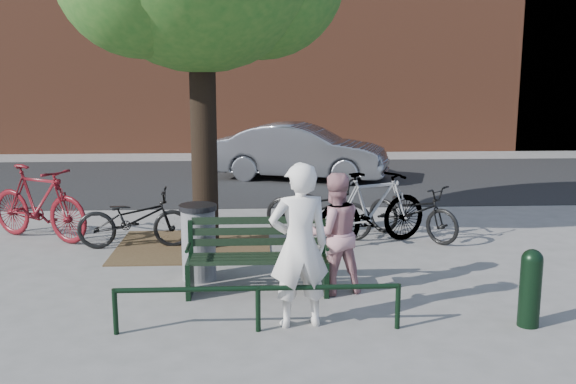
{
  "coord_description": "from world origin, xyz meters",
  "views": [
    {
      "loc": [
        -0.01,
        -7.66,
        2.74
      ],
      "look_at": [
        0.43,
        1.0,
        1.1
      ],
      "focal_mm": 40.0,
      "sensor_mm": 36.0,
      "label": 1
    }
  ],
  "objects": [
    {
      "name": "bicycle_e",
      "position": [
        2.57,
        2.54,
        0.46
      ],
      "size": [
        1.63,
        1.69,
        0.92
      ],
      "primitive_type": "imported",
      "rotation": [
        0.0,
        0.0,
        0.75
      ],
      "color": "black",
      "rests_on": "ground"
    },
    {
      "name": "bicycle_c",
      "position": [
        1.02,
        2.73,
        0.49
      ],
      "size": [
        1.96,
        1.36,
        0.98
      ],
      "primitive_type": "imported",
      "rotation": [
        0.0,
        0.0,
        1.14
      ],
      "color": "black",
      "rests_on": "ground"
    },
    {
      "name": "guard_railing",
      "position": [
        0.0,
        -1.2,
        0.4
      ],
      "size": [
        3.06,
        0.06,
        0.51
      ],
      "color": "black",
      "rests_on": "ground"
    },
    {
      "name": "bicycle_a",
      "position": [
        -1.91,
        2.2,
        0.46
      ],
      "size": [
        1.79,
        0.7,
        0.93
      ],
      "primitive_type": "imported",
      "rotation": [
        0.0,
        0.0,
        1.62
      ],
      "color": "black",
      "rests_on": "ground"
    },
    {
      "name": "ground",
      "position": [
        0.0,
        0.0,
        0.0
      ],
      "size": [
        90.0,
        90.0,
        0.0
      ],
      "primitive_type": "plane",
      "color": "gray",
      "rests_on": "ground"
    },
    {
      "name": "litter_bin",
      "position": [
        -0.77,
        0.6,
        0.51
      ],
      "size": [
        0.5,
        0.5,
        1.01
      ],
      "color": "gray",
      "rests_on": "ground"
    },
    {
      "name": "person_left",
      "position": [
        0.45,
        -1.05,
        0.9
      ],
      "size": [
        0.72,
        0.53,
        1.8
      ],
      "primitive_type": "imported",
      "rotation": [
        0.0,
        0.0,
        3.31
      ],
      "color": "white",
      "rests_on": "ground"
    },
    {
      "name": "road",
      "position": [
        0.0,
        8.5,
        0.01
      ],
      "size": [
        40.0,
        7.0,
        0.01
      ],
      "primitive_type": "cube",
      "color": "black",
      "rests_on": "ground"
    },
    {
      "name": "dirt_pit",
      "position": [
        -1.0,
        2.2,
        0.01
      ],
      "size": [
        2.4,
        2.0,
        0.02
      ],
      "primitive_type": "cube",
      "color": "brown",
      "rests_on": "ground"
    },
    {
      "name": "person_right",
      "position": [
        0.95,
        -0.01,
        0.76
      ],
      "size": [
        0.85,
        0.73,
        1.52
      ],
      "primitive_type": "imported",
      "rotation": [
        0.0,
        0.0,
        3.38
      ],
      "color": "#BC8186",
      "rests_on": "ground"
    },
    {
      "name": "park_bench",
      "position": [
        -0.0,
        0.08,
        0.48
      ],
      "size": [
        1.74,
        0.54,
        0.97
      ],
      "color": "black",
      "rests_on": "ground"
    },
    {
      "name": "parked_car",
      "position": [
        1.16,
        8.48,
        0.71
      ],
      "size": [
        4.58,
        2.71,
        1.42
      ],
      "primitive_type": "imported",
      "rotation": [
        0.0,
        0.0,
        1.27
      ],
      "color": "slate",
      "rests_on": "ground"
    },
    {
      "name": "bicycle_d",
      "position": [
        1.84,
        2.2,
        0.59
      ],
      "size": [
        2.04,
        1.28,
        1.19
      ],
      "primitive_type": "imported",
      "rotation": [
        0.0,
        0.0,
        1.97
      ],
      "color": "gray",
      "rests_on": "ground"
    },
    {
      "name": "bollard",
      "position": [
        2.94,
        -1.2,
        0.46
      ],
      "size": [
        0.23,
        0.23,
        0.86
      ],
      "color": "black",
      "rests_on": "ground"
    },
    {
      "name": "bicycle_b",
      "position": [
        -3.56,
        2.78,
        0.62
      ],
      "size": [
        2.08,
        1.51,
        1.23
      ],
      "primitive_type": "imported",
      "rotation": [
        0.0,
        0.0,
        1.06
      ],
      "color": "#5A0C13",
      "rests_on": "ground"
    }
  ]
}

